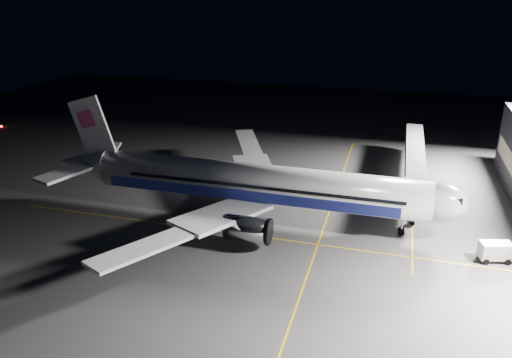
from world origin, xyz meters
The scene contains 11 objects.
ground centered at (0.00, 0.00, 0.00)m, with size 200.00×200.00×0.00m, color #4C4C4F.
guide_line_main centered at (10.00, 0.00, 0.01)m, with size 0.25×80.00×0.01m, color gold.
guide_line_cross centered at (0.00, -6.00, 0.01)m, with size 70.00×0.25×0.01m, color gold.
guide_line_side centered at (22.00, 10.00, 0.01)m, with size 0.25×40.00×0.01m, color gold.
airliner centered at (-1.08, 0.00, 5.16)m, with size 61.48×54.22×16.64m.
jet_bridge centered at (22.00, 18.06, 4.58)m, with size 3.60×34.40×6.30m.
service_truck centered at (32.10, -3.88, 1.33)m, with size 5.20×3.16×2.49m.
baggage_tug centered at (-12.64, 13.78, 0.81)m, with size 2.99×2.75×1.75m.
safety_cone_a centered at (-4.19, 4.00, 0.34)m, with size 0.46×0.46×0.68m, color #F05B0A.
safety_cone_b centered at (-5.48, 5.25, 0.28)m, with size 0.37×0.37×0.56m, color #F05B0A.
safety_cone_c centered at (-6.31, 11.67, 0.27)m, with size 0.36×0.36×0.54m, color #F05B0A.
Camera 1 is at (18.10, -63.92, 32.24)m, focal length 35.00 mm.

